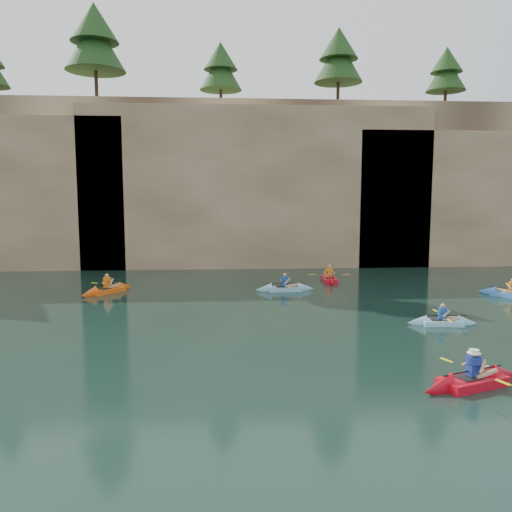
{
  "coord_description": "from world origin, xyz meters",
  "views": [
    {
      "loc": [
        -0.54,
        -12.39,
        4.96
      ],
      "look_at": [
        0.59,
        3.89,
        3.0
      ],
      "focal_mm": 35.0,
      "sensor_mm": 36.0,
      "label": 1
    }
  ],
  "objects": [
    {
      "name": "main_kayaker",
      "position": [
        6.0,
        -0.23,
        0.16
      ],
      "size": [
        3.36,
        2.14,
        1.23
      ],
      "rotation": [
        0.0,
        0.0,
        0.35
      ],
      "color": "red",
      "rests_on": "ground"
    },
    {
      "name": "ground",
      "position": [
        0.0,
        0.0,
        0.0
      ],
      "size": [
        160.0,
        160.0,
        0.0
      ],
      "primitive_type": "plane",
      "color": "black",
      "rests_on": "ground"
    },
    {
      "name": "cliff_pines",
      "position": [
        0.0,
        25.0,
        15.91
      ],
      "size": [
        56.0,
        6.0,
        7.83
      ],
      "primitive_type": null,
      "color": "black",
      "rests_on": "cliff"
    },
    {
      "name": "kayaker_ltblue_near",
      "position": [
        7.96,
        5.93,
        0.13
      ],
      "size": [
        2.72,
        2.11,
        1.05
      ],
      "rotation": [
        0.0,
        0.0,
        -0.1
      ],
      "color": "#97D7FD",
      "rests_on": "ground"
    },
    {
      "name": "sea_cave_east",
      "position": [
        10.0,
        21.95,
        2.25
      ],
      "size": [
        5.0,
        1.0,
        4.5
      ],
      "primitive_type": "cube",
      "color": "black",
      "rests_on": "ground"
    },
    {
      "name": "kayaker_orange",
      "position": [
        -6.45,
        13.47,
        0.15
      ],
      "size": [
        2.57,
        3.02,
        1.23
      ],
      "rotation": [
        0.0,
        0.0,
        0.91
      ],
      "color": "#F85A0F",
      "rests_on": "ground"
    },
    {
      "name": "kayaker_ltblue_mid",
      "position": [
        2.76,
        13.3,
        0.15
      ],
      "size": [
        3.15,
        2.34,
        1.18
      ],
      "rotation": [
        0.0,
        0.0,
        0.07
      ],
      "color": "#82BDDA",
      "rests_on": "ground"
    },
    {
      "name": "sea_cave_center",
      "position": [
        -4.0,
        21.95,
        1.6
      ],
      "size": [
        3.5,
        1.0,
        3.2
      ],
      "primitive_type": "cube",
      "color": "black",
      "rests_on": "ground"
    },
    {
      "name": "cliff_slab_center",
      "position": [
        2.0,
        22.6,
        5.7
      ],
      "size": [
        24.0,
        2.4,
        11.4
      ],
      "primitive_type": "cube",
      "color": "tan",
      "rests_on": "ground"
    },
    {
      "name": "cliff",
      "position": [
        0.0,
        30.0,
        6.0
      ],
      "size": [
        70.0,
        16.0,
        12.0
      ],
      "primitive_type": "cube",
      "color": "tan",
      "rests_on": "ground"
    },
    {
      "name": "kayaker_red_far",
      "position": [
        5.74,
        16.05,
        0.15
      ],
      "size": [
        2.42,
        3.38,
        1.23
      ],
      "rotation": [
        0.0,
        0.0,
        1.5
      ],
      "color": "red",
      "rests_on": "ground"
    }
  ]
}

